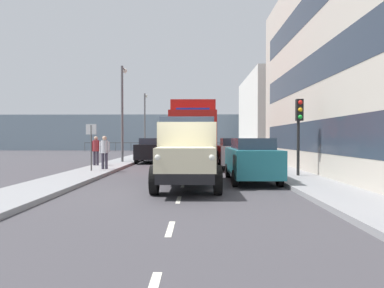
# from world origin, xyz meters

# --- Properties ---
(ground_plane) EXTENTS (80.00, 80.00, 0.00)m
(ground_plane) POSITION_xyz_m (0.00, -10.97, 0.00)
(ground_plane) COLOR #423F44
(sidewalk_left) EXTENTS (2.06, 44.76, 0.15)m
(sidewalk_left) POSITION_xyz_m (-4.64, -10.97, 0.07)
(sidewalk_left) COLOR gray
(sidewalk_left) RESTS_ON ground_plane
(sidewalk_right) EXTENTS (2.06, 44.76, 0.15)m
(sidewalk_right) POSITION_xyz_m (4.64, -10.97, 0.07)
(sidewalk_right) COLOR gray
(sidewalk_right) RESTS_ON ground_plane
(road_centreline_markings) EXTENTS (0.12, 39.06, 0.01)m
(road_centreline_markings) POSITION_xyz_m (0.00, -9.48, 0.00)
(road_centreline_markings) COLOR silver
(road_centreline_markings) RESTS_ON ground_plane
(building_terrace) EXTENTS (6.12, 19.14, 10.45)m
(building_terrace) POSITION_xyz_m (-8.71, -5.01, 5.23)
(building_terrace) COLOR beige
(building_terrace) RESTS_ON ground_plane
(building_far_block) EXTENTS (6.11, 12.73, 8.00)m
(building_far_block) POSITION_xyz_m (-8.72, -24.23, 4.00)
(building_far_block) COLOR silver
(building_far_block) RESTS_ON ground_plane
(sea_horizon) EXTENTS (80.00, 0.80, 5.00)m
(sea_horizon) POSITION_xyz_m (0.00, -36.35, 2.50)
(sea_horizon) COLOR gray
(sea_horizon) RESTS_ON ground_plane
(seawall_railing) EXTENTS (28.08, 0.08, 1.20)m
(seawall_railing) POSITION_xyz_m (-0.00, -32.75, 0.92)
(seawall_railing) COLOR #4C5156
(seawall_railing) RESTS_ON ground_plane
(truck_vintage_cream) EXTENTS (2.17, 5.64, 2.43)m
(truck_vintage_cream) POSITION_xyz_m (-0.18, -0.89, 1.18)
(truck_vintage_cream) COLOR black
(truck_vintage_cream) RESTS_ON ground_plane
(lorry_cargo_red) EXTENTS (2.58, 8.20, 3.87)m
(lorry_cargo_red) POSITION_xyz_m (-0.30, -9.83, 2.08)
(lorry_cargo_red) COLOR red
(lorry_cargo_red) RESTS_ON ground_plane
(car_teal_kerbside_near) EXTENTS (1.77, 4.48, 1.72)m
(car_teal_kerbside_near) POSITION_xyz_m (-2.66, -2.68, 0.90)
(car_teal_kerbside_near) COLOR #1E6670
(car_teal_kerbside_near) RESTS_ON ground_plane
(car_white_kerbside_1) EXTENTS (1.91, 4.26, 1.72)m
(car_white_kerbside_1) POSITION_xyz_m (-2.66, -8.65, 0.90)
(car_white_kerbside_1) COLOR white
(car_white_kerbside_1) RESTS_ON ground_plane
(car_black_oppositeside_0) EXTENTS (1.94, 4.27, 1.72)m
(car_black_oppositeside_0) POSITION_xyz_m (2.66, -13.10, 0.90)
(car_black_oppositeside_0) COLOR black
(car_black_oppositeside_0) RESTS_ON ground_plane
(pedestrian_by_lamp) EXTENTS (0.53, 0.34, 1.68)m
(pedestrian_by_lamp) POSITION_xyz_m (4.18, -6.38, 1.14)
(pedestrian_by_lamp) COLOR #383342
(pedestrian_by_lamp) RESTS_ON sidewalk_right
(pedestrian_near_railing) EXTENTS (0.53, 0.34, 1.68)m
(pedestrian_near_railing) POSITION_xyz_m (5.31, -8.70, 1.13)
(pedestrian_near_railing) COLOR #383342
(pedestrian_near_railing) RESTS_ON sidewalk_right
(traffic_light_near) EXTENTS (0.28, 0.41, 3.20)m
(traffic_light_near) POSITION_xyz_m (-4.79, -3.51, 2.47)
(traffic_light_near) COLOR black
(traffic_light_near) RESTS_ON sidewalk_left
(lamp_post_promenade) EXTENTS (0.32, 1.14, 6.40)m
(lamp_post_promenade) POSITION_xyz_m (4.47, -11.96, 3.97)
(lamp_post_promenade) COLOR #59595B
(lamp_post_promenade) RESTS_ON sidewalk_right
(lamp_post_far) EXTENTS (0.32, 1.14, 6.05)m
(lamp_post_far) POSITION_xyz_m (4.69, -23.14, 3.78)
(lamp_post_far) COLOR #59595B
(lamp_post_far) RESTS_ON sidewalk_right
(street_sign) EXTENTS (0.50, 0.07, 2.25)m
(street_sign) POSITION_xyz_m (4.59, -5.53, 1.68)
(street_sign) COLOR #4C4C4C
(street_sign) RESTS_ON sidewalk_right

